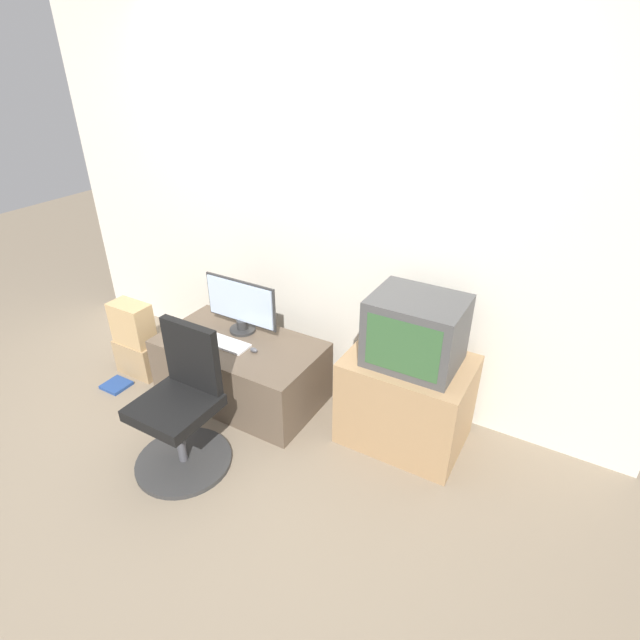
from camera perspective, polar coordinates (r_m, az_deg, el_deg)
The scene contains 12 objects.
ground_plane at distance 3.11m, azimuth -14.03°, elevation -17.36°, with size 12.00×12.00×0.00m, color #7F705B.
wall_back at distance 3.33m, azimuth -0.91°, elevation 13.33°, with size 4.40×0.05×2.60m.
desk at distance 3.52m, azimuth -8.97°, elevation -5.58°, with size 1.11×0.62×0.44m.
side_stand at distance 3.14m, azimuth 9.79°, elevation -9.00°, with size 0.73×0.54×0.58m.
main_monitor at distance 3.44m, azimuth -9.03°, elevation 1.65°, with size 0.56×0.18×0.38m.
keyboard at distance 3.38m, azimuth -10.55°, elevation -2.70°, with size 0.30×0.14×0.01m.
mouse at distance 3.27m, azimuth -7.58°, elevation -3.43°, with size 0.06×0.03×0.03m.
crt_tv at distance 2.85m, azimuth 10.87°, elevation -1.27°, with size 0.51×0.41×0.41m.
office_chair at distance 3.01m, azimuth -15.48°, elevation -10.22°, with size 0.57×0.57×0.87m.
cardboard_box_lower at distance 4.01m, azimuth -19.97°, elevation -4.00°, with size 0.34×0.18×0.27m.
cardboard_box_upper at distance 3.86m, azimuth -20.69°, elevation -0.37°, with size 0.30×0.17×0.31m.
book at distance 3.97m, azimuth -22.25°, elevation -6.90°, with size 0.18×0.17×0.02m.
Camera 1 is at (1.66, -1.41, 2.21)m, focal length 28.00 mm.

